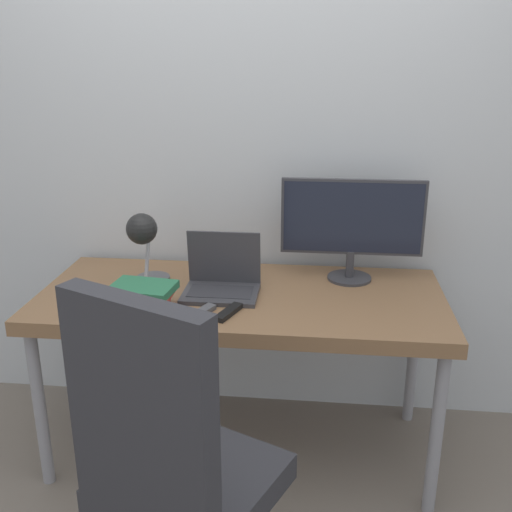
{
  "coord_description": "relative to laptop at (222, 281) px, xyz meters",
  "views": [
    {
      "loc": [
        0.31,
        -1.92,
        1.73
      ],
      "look_at": [
        0.07,
        0.34,
        0.94
      ],
      "focal_mm": 42.0,
      "sensor_mm": 36.0,
      "label": 1
    }
  ],
  "objects": [
    {
      "name": "book_stack",
      "position": [
        -0.28,
        -0.21,
        0.01
      ],
      "size": [
        0.26,
        0.21,
        0.11
      ],
      "color": "#B2382D",
      "rests_on": "desk"
    },
    {
      "name": "ground_plane",
      "position": [
        0.08,
        -0.37,
        -0.81
      ],
      "size": [
        12.0,
        12.0,
        0.0
      ],
      "primitive_type": "plane",
      "color": "#70665B"
    },
    {
      "name": "laptop",
      "position": [
        0.0,
        0.0,
        0.0
      ],
      "size": [
        0.31,
        0.24,
        0.25
      ],
      "color": "#38383D",
      "rests_on": "desk"
    },
    {
      "name": "office_chair",
      "position": [
        -0.0,
        -0.92,
        -0.19
      ],
      "size": [
        0.63,
        0.63,
        1.16
      ],
      "color": "black",
      "rests_on": "ground_plane"
    },
    {
      "name": "media_remote",
      "position": [
        -0.05,
        -0.24,
        -0.04
      ],
      "size": [
        0.11,
        0.17,
        0.02
      ],
      "color": "#4C4C51",
      "rests_on": "desk"
    },
    {
      "name": "monitor",
      "position": [
        0.54,
        0.22,
        0.21
      ],
      "size": [
        0.61,
        0.19,
        0.45
      ],
      "color": "#333338",
      "rests_on": "desk"
    },
    {
      "name": "desk",
      "position": [
        0.08,
        0.0,
        -0.11
      ],
      "size": [
        1.68,
        0.75,
        0.76
      ],
      "color": "brown",
      "rests_on": "ground_plane"
    },
    {
      "name": "desk_lamp",
      "position": [
        -0.33,
        0.01,
        0.18
      ],
      "size": [
        0.15,
        0.26,
        0.33
      ],
      "color": "#4C4C51",
      "rests_on": "desk"
    },
    {
      "name": "wall_back",
      "position": [
        0.08,
        0.44,
        0.49
      ],
      "size": [
        8.0,
        0.05,
        2.6
      ],
      "color": "silver",
      "rests_on": "ground_plane"
    },
    {
      "name": "tv_remote",
      "position": [
        0.06,
        -0.22,
        -0.04
      ],
      "size": [
        0.09,
        0.16,
        0.02
      ],
      "color": "black",
      "rests_on": "desk"
    }
  ]
}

